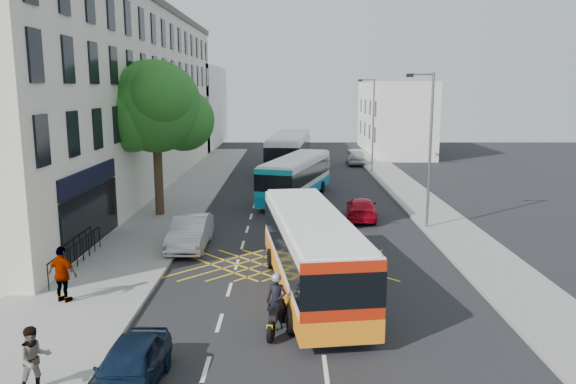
{
  "coord_description": "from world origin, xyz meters",
  "views": [
    {
      "loc": [
        -0.97,
        -16.83,
        7.4
      ],
      "look_at": [
        -1.04,
        11.02,
        2.2
      ],
      "focal_mm": 35.0,
      "sensor_mm": 36.0,
      "label": 1
    }
  ],
  "objects_px": {
    "parked_car_blue": "(130,367)",
    "lamp_far": "(372,120)",
    "street_tree": "(155,107)",
    "distant_car_grey": "(284,153)",
    "distant_car_silver": "(356,157)",
    "bus_far": "(289,153)",
    "parked_car_silver": "(190,232)",
    "motorbike": "(277,305)",
    "bus_near": "(311,251)",
    "pedestrian_far": "(63,274)",
    "lamp_near": "(429,142)",
    "pedestrian_near": "(34,359)",
    "red_hatchback": "(362,209)",
    "bus_mid": "(296,177)"
  },
  "relations": [
    {
      "from": "bus_far",
      "to": "red_hatchback",
      "type": "distance_m",
      "value": 17.89
    },
    {
      "from": "distant_car_grey",
      "to": "lamp_far",
      "type": "bearing_deg",
      "value": -47.92
    },
    {
      "from": "lamp_far",
      "to": "bus_mid",
      "type": "xyz_separation_m",
      "value": [
        -6.71,
        -11.83,
        -3.12
      ]
    },
    {
      "from": "lamp_near",
      "to": "motorbike",
      "type": "xyz_separation_m",
      "value": [
        -7.55,
        -12.66,
        -3.73
      ]
    },
    {
      "from": "motorbike",
      "to": "distant_car_grey",
      "type": "relative_size",
      "value": 0.48
    },
    {
      "from": "bus_near",
      "to": "distant_car_silver",
      "type": "relative_size",
      "value": 2.54
    },
    {
      "from": "motorbike",
      "to": "pedestrian_near",
      "type": "distance_m",
      "value": 6.82
    },
    {
      "from": "parked_car_blue",
      "to": "distant_car_grey",
      "type": "xyz_separation_m",
      "value": [
        3.38,
        45.93,
        -0.02
      ]
    },
    {
      "from": "street_tree",
      "to": "lamp_near",
      "type": "bearing_deg",
      "value": -11.4
    },
    {
      "from": "lamp_near",
      "to": "parked_car_silver",
      "type": "relative_size",
      "value": 1.75
    },
    {
      "from": "motorbike",
      "to": "pedestrian_near",
      "type": "relative_size",
      "value": 1.28
    },
    {
      "from": "parked_car_blue",
      "to": "lamp_far",
      "type": "bearing_deg",
      "value": 74.68
    },
    {
      "from": "distant_car_grey",
      "to": "pedestrian_far",
      "type": "relative_size",
      "value": 2.24
    },
    {
      "from": "bus_near",
      "to": "parked_car_silver",
      "type": "bearing_deg",
      "value": 125.82
    },
    {
      "from": "distant_car_grey",
      "to": "distant_car_silver",
      "type": "height_order",
      "value": "distant_car_silver"
    },
    {
      "from": "lamp_far",
      "to": "pedestrian_near",
      "type": "relative_size",
      "value": 4.84
    },
    {
      "from": "distant_car_grey",
      "to": "red_hatchback",
      "type": "bearing_deg",
      "value": -76.31
    },
    {
      "from": "lamp_near",
      "to": "bus_near",
      "type": "distance_m",
      "value": 11.61
    },
    {
      "from": "lamp_near",
      "to": "red_hatchback",
      "type": "distance_m",
      "value": 5.58
    },
    {
      "from": "bus_near",
      "to": "parked_car_silver",
      "type": "distance_m",
      "value": 7.93
    },
    {
      "from": "distant_car_grey",
      "to": "street_tree",
      "type": "bearing_deg",
      "value": -100.54
    },
    {
      "from": "lamp_near",
      "to": "pedestrian_far",
      "type": "distance_m",
      "value": 18.6
    },
    {
      "from": "parked_car_blue",
      "to": "red_hatchback",
      "type": "relative_size",
      "value": 0.87
    },
    {
      "from": "lamp_far",
      "to": "bus_near",
      "type": "bearing_deg",
      "value": -102.31
    },
    {
      "from": "motorbike",
      "to": "red_hatchback",
      "type": "height_order",
      "value": "motorbike"
    },
    {
      "from": "motorbike",
      "to": "parked_car_silver",
      "type": "distance_m",
      "value": 10.12
    },
    {
      "from": "distant_car_silver",
      "to": "pedestrian_near",
      "type": "distance_m",
      "value": 43.6
    },
    {
      "from": "street_tree",
      "to": "parked_car_silver",
      "type": "relative_size",
      "value": 1.93
    },
    {
      "from": "street_tree",
      "to": "pedestrian_near",
      "type": "xyz_separation_m",
      "value": [
        1.41,
        -19.31,
        -5.32
      ]
    },
    {
      "from": "bus_far",
      "to": "parked_car_silver",
      "type": "relative_size",
      "value": 2.72
    },
    {
      "from": "distant_car_silver",
      "to": "pedestrian_near",
      "type": "height_order",
      "value": "pedestrian_near"
    },
    {
      "from": "bus_near",
      "to": "pedestrian_near",
      "type": "height_order",
      "value": "bus_near"
    },
    {
      "from": "distant_car_grey",
      "to": "pedestrian_far",
      "type": "distance_m",
      "value": 41.05
    },
    {
      "from": "lamp_far",
      "to": "distant_car_grey",
      "type": "xyz_separation_m",
      "value": [
        -7.72,
        9.86,
        -4.01
      ]
    },
    {
      "from": "street_tree",
      "to": "bus_near",
      "type": "height_order",
      "value": "street_tree"
    },
    {
      "from": "street_tree",
      "to": "parked_car_blue",
      "type": "bearing_deg",
      "value": -79.26
    },
    {
      "from": "motorbike",
      "to": "parked_car_blue",
      "type": "xyz_separation_m",
      "value": [
        -3.54,
        -3.4,
        -0.26
      ]
    },
    {
      "from": "street_tree",
      "to": "pedestrian_far",
      "type": "distance_m",
      "value": 14.48
    },
    {
      "from": "motorbike",
      "to": "lamp_far",
      "type": "bearing_deg",
      "value": 89.07
    },
    {
      "from": "lamp_far",
      "to": "red_hatchback",
      "type": "relative_size",
      "value": 1.9
    },
    {
      "from": "distant_car_silver",
      "to": "street_tree",
      "type": "bearing_deg",
      "value": 60.62
    },
    {
      "from": "parked_car_silver",
      "to": "pedestrian_far",
      "type": "height_order",
      "value": "pedestrian_far"
    },
    {
      "from": "street_tree",
      "to": "motorbike",
      "type": "bearing_deg",
      "value": -65.42
    },
    {
      "from": "lamp_near",
      "to": "street_tree",
      "type": "bearing_deg",
      "value": 168.6
    },
    {
      "from": "lamp_far",
      "to": "motorbike",
      "type": "distance_m",
      "value": 33.73
    },
    {
      "from": "lamp_far",
      "to": "lamp_near",
      "type": "bearing_deg",
      "value": -90.0
    },
    {
      "from": "bus_near",
      "to": "motorbike",
      "type": "distance_m",
      "value": 3.71
    },
    {
      "from": "bus_near",
      "to": "lamp_near",
      "type": "bearing_deg",
      "value": 47.7
    },
    {
      "from": "bus_near",
      "to": "distant_car_silver",
      "type": "distance_m",
      "value": 35.07
    },
    {
      "from": "red_hatchback",
      "to": "bus_mid",
      "type": "bearing_deg",
      "value": -51.52
    }
  ]
}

